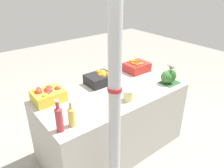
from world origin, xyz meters
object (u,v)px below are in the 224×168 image
object	(u,v)px
apple_crate	(48,94)
juice_bottle_golden	(71,116)
orange_crate	(101,78)
broccoli_pile	(169,77)
sparrow_bird	(171,67)
carrot_crate	(137,67)
support_pole	(115,102)
pickle_jar	(128,95)
juice_bottle_ruby	(59,118)

from	to	relation	value
apple_crate	juice_bottle_golden	bearing A→B (deg)	-91.21
orange_crate	juice_bottle_golden	distance (m)	0.86
broccoli_pile	sparrow_bird	distance (m)	0.12
juice_bottle_golden	sparrow_bird	bearing A→B (deg)	0.64
carrot_crate	broccoli_pile	size ratio (longest dim) A/B	1.38
support_pole	apple_crate	bearing A→B (deg)	102.78
apple_crate	sparrow_bird	distance (m)	1.45
orange_crate	broccoli_pile	xyz separation A→B (m)	(0.66, -0.50, 0.01)
pickle_jar	carrot_crate	bearing A→B (deg)	39.23
broccoli_pile	juice_bottle_golden	size ratio (longest dim) A/B	0.93
juice_bottle_ruby	pickle_jar	size ratio (longest dim) A/B	2.46
orange_crate	carrot_crate	distance (m)	0.62
support_pole	apple_crate	distance (m)	0.92
apple_crate	sparrow_bird	bearing A→B (deg)	-20.82
orange_crate	carrot_crate	world-z (taller)	orange_crate
support_pole	juice_bottle_golden	world-z (taller)	support_pole
support_pole	broccoli_pile	distance (m)	1.22
apple_crate	carrot_crate	world-z (taller)	apple_crate
support_pole	sparrow_bird	world-z (taller)	support_pole
pickle_jar	sparrow_bird	distance (m)	0.70
juice_bottle_ruby	juice_bottle_golden	distance (m)	0.12
apple_crate	orange_crate	size ratio (longest dim) A/B	1.00
orange_crate	support_pole	bearing A→B (deg)	-119.01
orange_crate	pickle_jar	size ratio (longest dim) A/B	2.58
apple_crate	sparrow_bird	xyz separation A→B (m)	(1.35, -0.51, 0.13)
juice_bottle_golden	sparrow_bird	distance (m)	1.37
pickle_jar	sparrow_bird	world-z (taller)	sparrow_bird
support_pole	sparrow_bird	distance (m)	1.21
apple_crate	support_pole	bearing A→B (deg)	-77.22
juice_bottle_golden	pickle_jar	size ratio (longest dim) A/B	2.01
support_pole	orange_crate	distance (m)	1.01
juice_bottle_ruby	juice_bottle_golden	bearing A→B (deg)	0.00
orange_crate	sparrow_bird	size ratio (longest dim) A/B	2.41
carrot_crate	broccoli_pile	bearing A→B (deg)	-84.58
support_pole	juice_bottle_ruby	xyz separation A→B (m)	(-0.32, 0.34, -0.20)
support_pole	juice_bottle_ruby	distance (m)	0.50
orange_crate	carrot_crate	size ratio (longest dim) A/B	1.00
broccoli_pile	juice_bottle_ruby	distance (m)	1.46
orange_crate	sparrow_bird	xyz separation A→B (m)	(0.68, -0.51, 0.13)
apple_crate	carrot_crate	bearing A→B (deg)	-0.06
broccoli_pile	juice_bottle_golden	xyz separation A→B (m)	(-1.35, -0.02, 0.02)
juice_bottle_golden	sparrow_bird	world-z (taller)	juice_bottle_golden
juice_bottle_ruby	sparrow_bird	xyz separation A→B (m)	(1.48, 0.02, 0.08)
juice_bottle_ruby	apple_crate	bearing A→B (deg)	76.80
broccoli_pile	sparrow_bird	world-z (taller)	sparrow_bird
juice_bottle_ruby	sparrow_bird	distance (m)	1.48
broccoli_pile	pickle_jar	size ratio (longest dim) A/B	1.87
apple_crate	sparrow_bird	world-z (taller)	sparrow_bird
carrot_crate	broccoli_pile	distance (m)	0.51
juice_bottle_ruby	sparrow_bird	bearing A→B (deg)	0.60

